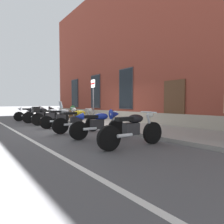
{
  "coord_description": "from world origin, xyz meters",
  "views": [
    {
      "loc": [
        8.22,
        -4.82,
        1.2
      ],
      "look_at": [
        0.83,
        1.16,
        0.74
      ],
      "focal_mm": 29.06,
      "sensor_mm": 36.0,
      "label": 1
    }
  ],
  "objects": [
    {
      "name": "motorcycle_grey_naked",
      "position": [
        -0.1,
        -1.19,
        0.48
      ],
      "size": [
        0.68,
        2.01,
        0.98
      ],
      "color": "black",
      "rests_on": "ground_plane"
    },
    {
      "name": "sidewalk",
      "position": [
        0.0,
        1.48,
        0.06
      ],
      "size": [
        26.19,
        2.95,
        0.13
      ],
      "primitive_type": "cube",
      "color": "gray",
      "rests_on": "ground_plane"
    },
    {
      "name": "brick_pub_facade",
      "position": [
        -0.0,
        6.36,
        4.77
      ],
      "size": [
        20.19,
        6.92,
        9.55
      ],
      "color": "brown",
      "rests_on": "ground_plane"
    },
    {
      "name": "lane_stripe",
      "position": [
        0.0,
        -3.2,
        0.0
      ],
      "size": [
        26.19,
        0.12,
        0.01
      ],
      "primitive_type": "cube",
      "color": "silver",
      "rests_on": "ground_plane"
    },
    {
      "name": "motorcycle_yellow_naked",
      "position": [
        1.59,
        -1.27,
        0.48
      ],
      "size": [
        0.62,
        2.01,
        0.98
      ],
      "color": "black",
      "rests_on": "ground_plane"
    },
    {
      "name": "ground_plane",
      "position": [
        0.0,
        0.0,
        0.0
      ],
      "size": [
        140.0,
        140.0,
        0.0
      ],
      "primitive_type": "plane",
      "color": "#4C4C4F"
    },
    {
      "name": "parking_sign",
      "position": [
        -0.3,
        0.73,
        1.69
      ],
      "size": [
        0.36,
        0.07,
        2.42
      ],
      "color": "#4C4C51",
      "rests_on": "sidewalk"
    },
    {
      "name": "motorcycle_silver_touring",
      "position": [
        -1.69,
        -1.26,
        0.55
      ],
      "size": [
        0.62,
        2.05,
        1.31
      ],
      "color": "black",
      "rests_on": "ground_plane"
    },
    {
      "name": "motorcycle_black_naked",
      "position": [
        4.76,
        -1.28,
        0.48
      ],
      "size": [
        0.62,
        2.16,
        0.96
      ],
      "color": "black",
      "rests_on": "ground_plane"
    },
    {
      "name": "motorcycle_black_sport",
      "position": [
        -3.19,
        -1.16,
        0.56
      ],
      "size": [
        0.62,
        2.08,
        1.02
      ],
      "color": "black",
      "rests_on": "ground_plane"
    },
    {
      "name": "motorcycle_white_sport",
      "position": [
        -4.81,
        -1.3,
        0.57
      ],
      "size": [
        0.83,
        2.05,
        1.05
      ],
      "color": "black",
      "rests_on": "ground_plane"
    },
    {
      "name": "motorcycle_blue_sport",
      "position": [
        3.14,
        -1.22,
        0.55
      ],
      "size": [
        0.7,
        1.99,
        0.99
      ],
      "color": "black",
      "rests_on": "ground_plane"
    },
    {
      "name": "barrel_planter",
      "position": [
        -3.98,
        1.33,
        0.51
      ],
      "size": [
        0.62,
        0.62,
        0.92
      ],
      "color": "brown",
      "rests_on": "sidewalk"
    }
  ]
}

